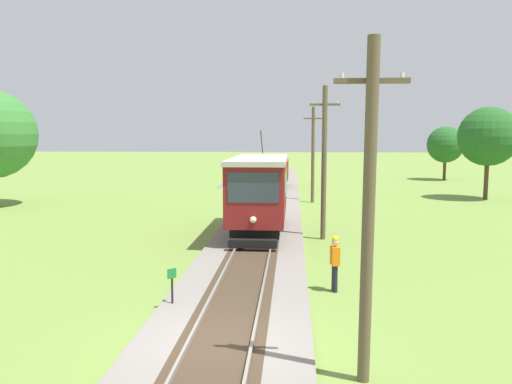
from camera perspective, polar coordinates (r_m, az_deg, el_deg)
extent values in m
plane|color=olive|center=(12.24, -3.89, -17.25)|extent=(260.00, 260.00, 0.00)
cube|color=gray|center=(12.21, -3.89, -16.86)|extent=(4.20, 120.00, 0.18)
cube|color=#423323|center=(12.17, -3.89, -16.45)|extent=(2.04, 120.00, 0.01)
cube|color=gray|center=(12.26, -7.36, -15.98)|extent=(0.07, 120.00, 0.14)
cube|color=gray|center=(12.07, -0.37, -16.30)|extent=(0.07, 120.00, 0.14)
cube|color=maroon|center=(24.69, 0.41, 0.39)|extent=(2.50, 8.00, 2.60)
cube|color=#B2ADA3|center=(24.58, 0.41, 3.66)|extent=(2.60, 8.32, 0.22)
cube|color=black|center=(24.90, 0.40, -3.23)|extent=(2.10, 7.04, 0.44)
cube|color=#2D3842|center=(20.65, -0.32, 0.50)|extent=(2.10, 0.03, 1.25)
cube|color=#2D3842|center=(24.60, 3.34, 1.21)|extent=(0.02, 6.72, 1.04)
sphere|color=#F4EAB2|center=(20.79, -0.33, -3.13)|extent=(0.28, 0.28, 0.28)
cylinder|color=black|center=(26.15, 0.64, 5.60)|extent=(0.05, 1.67, 1.19)
cube|color=black|center=(20.83, -0.35, -5.77)|extent=(2.00, 0.36, 0.32)
cylinder|color=black|center=(22.70, 0.03, -4.18)|extent=(1.54, 0.80, 0.80)
cylinder|color=black|center=(27.11, 0.71, -2.43)|extent=(1.54, 0.80, 0.80)
cube|color=#93471E|center=(46.29, 2.15, 2.59)|extent=(2.40, 5.20, 1.70)
cube|color=black|center=(46.38, 2.15, 1.26)|extent=(2.02, 4.78, 0.38)
cylinder|color=black|center=(44.83, 2.08, 1.08)|extent=(1.54, 0.76, 0.76)
cylinder|color=black|center=(47.93, 2.21, 1.43)|extent=(1.54, 0.76, 0.76)
cylinder|color=brown|center=(9.94, 12.47, -2.74)|extent=(0.24, 0.55, 6.72)
cube|color=brown|center=(9.87, 12.84, 12.05)|extent=(1.40, 0.10, 0.10)
cylinder|color=silver|center=(9.81, 9.60, 12.74)|extent=(0.08, 0.08, 0.10)
cylinder|color=silver|center=(9.97, 16.06, 12.48)|extent=(0.08, 0.08, 0.10)
cylinder|color=brown|center=(23.81, 7.63, 3.16)|extent=(0.24, 0.34, 7.13)
cube|color=brown|center=(23.81, 7.73, 9.68)|extent=(1.40, 0.10, 0.10)
cylinder|color=silver|center=(23.79, 6.39, 9.95)|extent=(0.08, 0.08, 0.10)
cylinder|color=silver|center=(23.85, 9.07, 9.90)|extent=(0.08, 0.08, 0.10)
cylinder|color=brown|center=(36.98, 6.40, 4.15)|extent=(0.24, 0.43, 6.88)
cube|color=brown|center=(36.96, 6.45, 8.20)|extent=(1.40, 0.10, 0.10)
cylinder|color=silver|center=(36.95, 5.59, 8.36)|extent=(0.08, 0.08, 0.10)
cylinder|color=silver|center=(36.99, 7.31, 8.34)|extent=(0.08, 0.08, 0.10)
cylinder|color=black|center=(14.80, -9.36, -11.20)|extent=(0.06, 0.06, 0.90)
cube|color=#1E7A33|center=(14.63, -9.41, -8.99)|extent=(0.21, 0.21, 0.28)
cone|color=gray|center=(46.84, -3.02, 1.06)|extent=(2.38, 2.38, 1.00)
cylinder|color=black|center=(16.46, 8.73, -9.44)|extent=(0.15, 0.15, 0.86)
cylinder|color=black|center=(16.31, 8.87, -9.59)|extent=(0.15, 0.15, 0.86)
cube|color=orange|center=(16.20, 8.84, -7.06)|extent=(0.30, 0.41, 0.58)
sphere|color=tan|center=(16.11, 8.87, -5.58)|extent=(0.22, 0.22, 0.22)
sphere|color=yellow|center=(16.08, 8.87, -5.23)|extent=(0.21, 0.21, 0.21)
cylinder|color=#4C3823|center=(42.14, 24.38, 1.32)|extent=(0.32, 0.32, 3.10)
sphere|color=#235B23|center=(42.00, 24.59, 5.68)|extent=(4.42, 4.42, 4.42)
cylinder|color=#4C3823|center=(58.41, 20.36, 2.42)|extent=(0.32, 0.32, 2.37)
sphere|color=#235B23|center=(58.30, 20.47, 5.00)|extent=(3.88, 3.88, 3.88)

